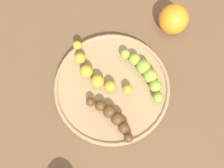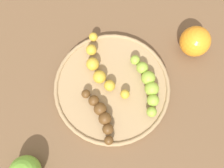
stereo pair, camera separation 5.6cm
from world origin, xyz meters
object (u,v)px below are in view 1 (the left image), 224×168
(banana_green, at_px, (145,72))
(orange_fruit, at_px, (173,19))
(banana_overripe, at_px, (112,116))
(fruit_bowl, at_px, (112,87))
(banana_spotted, at_px, (95,74))

(banana_green, relative_size, orange_fruit, 2.00)
(banana_overripe, height_order, orange_fruit, orange_fruit)
(fruit_bowl, relative_size, orange_fruit, 3.74)
(fruit_bowl, bearing_deg, banana_spotted, 97.32)
(banana_spotted, bearing_deg, banana_green, 134.15)
(fruit_bowl, xyz_separation_m, banana_overripe, (-0.06, -0.05, 0.02))
(banana_spotted, bearing_deg, banana_overripe, 65.00)
(fruit_bowl, distance_m, banana_green, 0.09)
(banana_spotted, bearing_deg, fruit_bowl, 99.66)
(banana_green, bearing_deg, banana_overripe, -161.49)
(banana_spotted, distance_m, banana_green, 0.12)
(banana_green, distance_m, orange_fruit, 0.16)
(banana_overripe, distance_m, banana_green, 0.13)
(orange_fruit, bearing_deg, banana_green, -167.74)
(fruit_bowl, bearing_deg, banana_overripe, -139.18)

